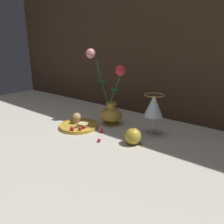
# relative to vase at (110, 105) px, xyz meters

# --- Properties ---
(ground_plane) EXTENTS (2.40, 2.40, 0.00)m
(ground_plane) POSITION_rel_vase_xyz_m (0.12, -0.07, -0.10)
(ground_plane) COLOR #B7B2A3
(ground_plane) RESTS_ON ground
(vase) EXTENTS (0.22, 0.11, 0.36)m
(vase) POSITION_rel_vase_xyz_m (0.00, 0.00, 0.00)
(vase) COLOR gold
(vase) RESTS_ON ground_plane
(plate_with_pastries) EXTENTS (0.19, 0.19, 0.06)m
(plate_with_pastries) POSITION_rel_vase_xyz_m (-0.09, -0.13, -0.08)
(plate_with_pastries) COLOR gold
(plate_with_pastries) RESTS_ON ground_plane
(wine_glass) EXTENTS (0.08, 0.08, 0.18)m
(wine_glass) POSITION_rel_vase_xyz_m (0.23, 0.01, 0.03)
(wine_glass) COLOR silver
(wine_glass) RESTS_ON ground_plane
(apple_beside_vase) EXTENTS (0.07, 0.07, 0.08)m
(apple_beside_vase) POSITION_rel_vase_xyz_m (0.22, -0.12, -0.06)
(apple_beside_vase) COLOR #B2932D
(apple_beside_vase) RESTS_ON ground_plane
(berry_near_plate) EXTENTS (0.01, 0.01, 0.01)m
(berry_near_plate) POSITION_rel_vase_xyz_m (0.10, -0.20, -0.09)
(berry_near_plate) COLOR #AD192D
(berry_near_plate) RESTS_ON ground_plane
(berry_front_center) EXTENTS (0.02, 0.02, 0.02)m
(berry_front_center) POSITION_rel_vase_xyz_m (0.04, -0.11, -0.09)
(berry_front_center) COLOR #AD192D
(berry_front_center) RESTS_ON ground_plane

